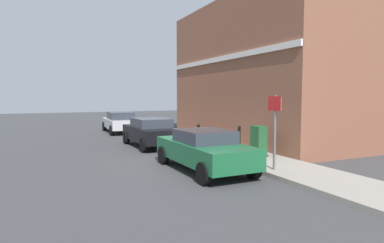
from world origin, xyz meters
TOP-DOWN VIEW (x-y plane):
  - ground at (0.00, 0.00)m, footprint 80.00×80.00m
  - sidewalk at (2.10, 6.00)m, footprint 2.20×30.00m
  - corner_building at (7.07, 3.77)m, footprint 7.83×11.54m
  - car_green at (-0.32, -1.42)m, footprint 1.90×4.22m
  - car_black at (-0.34, 4.15)m, footprint 1.92×3.96m
  - car_silver at (-0.34, 10.82)m, footprint 1.90×4.20m
  - utility_cabinet at (2.36, -0.70)m, footprint 0.46×0.61m
  - bollard_near_cabinet at (2.46, 0.80)m, footprint 0.14×0.14m
  - bollard_far_kerb at (1.25, 2.22)m, footprint 0.14×0.14m
  - street_sign at (1.43, -2.76)m, footprint 0.08×0.60m

SIDE VIEW (x-z plane):
  - ground at x=0.00m, z-range 0.00..0.00m
  - sidewalk at x=2.10m, z-range 0.00..0.15m
  - utility_cabinet at x=2.36m, z-range 0.11..1.26m
  - car_green at x=-0.32m, z-range 0.04..1.37m
  - bollard_near_cabinet at x=2.46m, z-range 0.19..1.22m
  - bollard_far_kerb at x=1.25m, z-range 0.19..1.22m
  - car_silver at x=-0.34m, z-range 0.03..1.41m
  - car_black at x=-0.34m, z-range 0.04..1.41m
  - street_sign at x=1.43m, z-range 0.51..2.81m
  - corner_building at x=7.07m, z-range 0.00..7.30m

